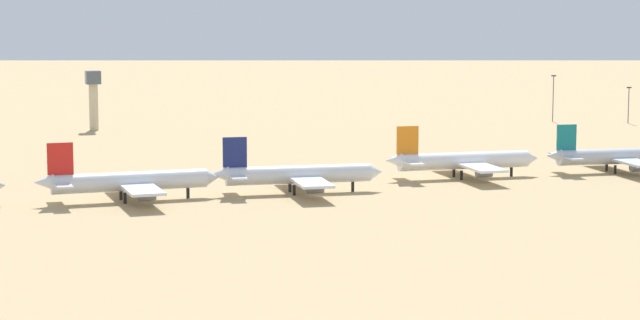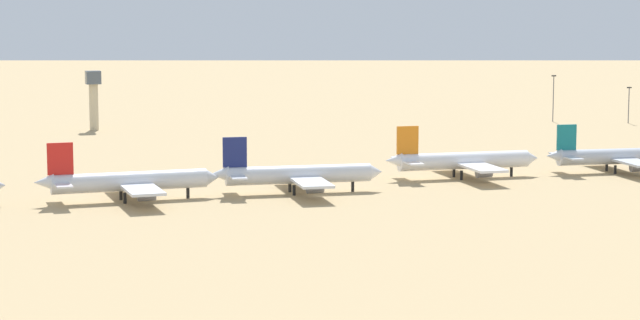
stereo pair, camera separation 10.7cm
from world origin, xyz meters
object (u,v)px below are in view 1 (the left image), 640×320
object	(u,v)px
parked_jet_red_3	(128,182)
parked_jet_orange_5	(462,161)
parked_jet_navy_4	(297,175)
light_pole_west	(629,102)
parked_jet_teal_6	(615,156)
light_pole_east	(553,95)
control_tower	(93,95)

from	to	relation	value
parked_jet_red_3	parked_jet_orange_5	bearing A→B (deg)	5.73
parked_jet_navy_4	light_pole_west	distance (m)	212.08
parked_jet_orange_5	light_pole_west	xyz separation A→B (m)	(122.01, 116.10, 3.56)
parked_jet_navy_4	parked_jet_teal_6	distance (m)	91.27
parked_jet_red_3	parked_jet_orange_5	distance (m)	87.83
parked_jet_navy_4	light_pole_east	bearing A→B (deg)	49.31
parked_jet_navy_4	parked_jet_orange_5	xyz separation A→B (m)	(47.57, 11.21, 0.05)
parked_jet_orange_5	light_pole_west	world-z (taller)	parked_jet_orange_5
parked_jet_red_3	light_pole_west	distance (m)	244.64
light_pole_west	parked_jet_red_3	bearing A→B (deg)	-148.78
parked_jet_red_3	parked_jet_navy_4	world-z (taller)	parked_jet_red_3
control_tower	light_pole_west	distance (m)	199.90
parked_jet_navy_4	parked_jet_teal_6	bearing A→B (deg)	10.57
parked_jet_red_3	light_pole_west	bearing A→B (deg)	29.96
parked_jet_navy_4	control_tower	bearing A→B (deg)	104.46
parked_jet_navy_4	light_pole_west	size ratio (longest dim) A/B	3.00
parked_jet_orange_5	light_pole_west	distance (m)	168.46
parked_jet_red_3	parked_jet_teal_6	size ratio (longest dim) A/B	1.06
parked_jet_orange_5	light_pole_east	bearing A→B (deg)	55.98
parked_jet_red_3	parked_jet_orange_5	world-z (taller)	parked_jet_red_3
light_pole_west	light_pole_east	world-z (taller)	light_pole_east
light_pole_west	light_pole_east	bearing A→B (deg)	148.79
parked_jet_red_3	parked_jet_teal_6	bearing A→B (deg)	2.38
control_tower	light_pole_west	xyz separation A→B (m)	(196.67, -35.50, -4.72)
control_tower	light_pole_east	xyz separation A→B (m)	(172.56, -20.90, -2.62)
parked_jet_red_3	parked_jet_teal_6	distance (m)	130.71
parked_jet_orange_5	light_pole_east	distance (m)	163.40
parked_jet_navy_4	light_pole_west	xyz separation A→B (m)	(169.58, 127.31, 3.60)
light_pole_west	parked_jet_orange_5	bearing A→B (deg)	-136.42
parked_jet_navy_4	parked_jet_teal_6	world-z (taller)	parked_jet_navy_4
parked_jet_teal_6	parked_jet_orange_5	bearing A→B (deg)	-178.11
light_pole_west	parked_jet_navy_4	bearing A→B (deg)	-143.10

